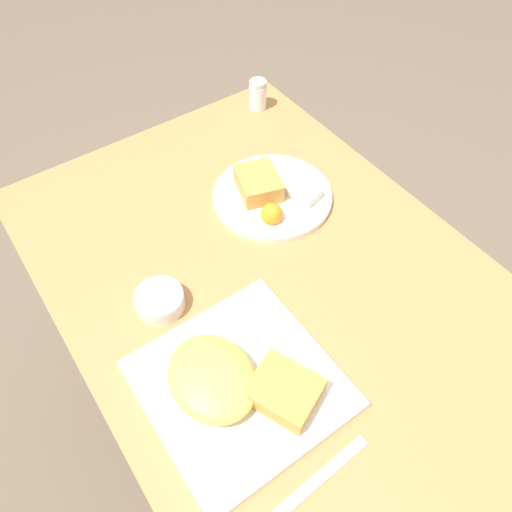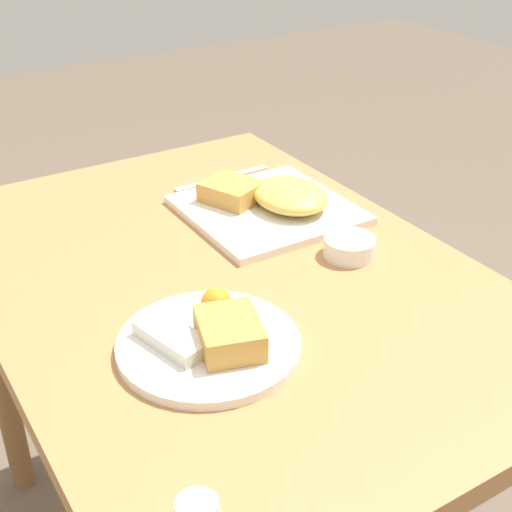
# 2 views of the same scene
# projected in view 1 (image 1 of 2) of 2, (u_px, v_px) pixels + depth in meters

# --- Properties ---
(ground_plane) EXTENTS (8.00, 8.00, 0.00)m
(ground_plane) POSITION_uv_depth(u_px,v_px,m) (267.00, 420.00, 1.47)
(ground_plane) COLOR brown
(dining_table) EXTENTS (1.04, 0.72, 0.72)m
(dining_table) POSITION_uv_depth(u_px,v_px,m) (272.00, 304.00, 0.98)
(dining_table) COLOR #B27A47
(dining_table) RESTS_ON ground_plane
(plate_square_near) EXTENTS (0.28, 0.28, 0.06)m
(plate_square_near) POSITION_uv_depth(u_px,v_px,m) (235.00, 383.00, 0.76)
(plate_square_near) COLOR white
(plate_square_near) RESTS_ON dining_table
(plate_oval_far) EXTENTS (0.24, 0.24, 0.05)m
(plate_oval_far) POSITION_uv_depth(u_px,v_px,m) (271.00, 193.00, 1.02)
(plate_oval_far) COLOR white
(plate_oval_far) RESTS_ON dining_table
(sauce_ramekin) EXTENTS (0.08, 0.08, 0.03)m
(sauce_ramekin) POSITION_uv_depth(u_px,v_px,m) (160.00, 300.00, 0.85)
(sauce_ramekin) COLOR white
(sauce_ramekin) RESTS_ON dining_table
(salt_shaker) EXTENTS (0.04, 0.04, 0.07)m
(salt_shaker) POSITION_uv_depth(u_px,v_px,m) (258.00, 96.00, 1.21)
(salt_shaker) COLOR white
(salt_shaker) RESTS_ON dining_table
(butter_knife) EXTENTS (0.03, 0.21, 0.00)m
(butter_knife) POSITION_uv_depth(u_px,v_px,m) (309.00, 487.00, 0.68)
(butter_knife) COLOR silver
(butter_knife) RESTS_ON dining_table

